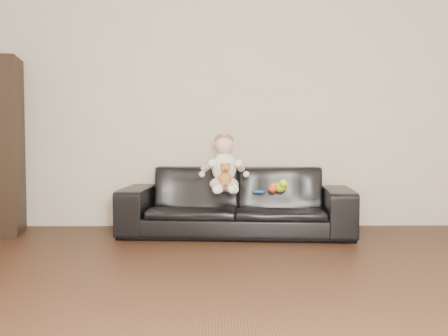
{
  "coord_description": "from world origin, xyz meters",
  "views": [
    {
      "loc": [
        -0.2,
        -2.98,
        0.93
      ],
      "look_at": [
        -0.13,
        2.15,
        0.63
      ],
      "focal_mm": 45.0,
      "sensor_mm": 36.0,
      "label": 1
    }
  ],
  "objects_px": {
    "teddy_bear": "(225,175)",
    "toy_green": "(280,187)",
    "baby": "(224,166)",
    "toy_rattle": "(273,189)",
    "toy_blue_disc": "(259,191)",
    "sofa": "(236,201)"
  },
  "relations": [
    {
      "from": "sofa",
      "to": "toy_blue_disc",
      "type": "xyz_separation_m",
      "value": [
        0.2,
        -0.12,
        0.11
      ]
    },
    {
      "from": "teddy_bear",
      "to": "baby",
      "type": "bearing_deg",
      "value": 71.5
    },
    {
      "from": "baby",
      "to": "toy_blue_disc",
      "type": "distance_m",
      "value": 0.39
    },
    {
      "from": "teddy_bear",
      "to": "toy_green",
      "type": "xyz_separation_m",
      "value": [
        0.5,
        0.13,
        -0.12
      ]
    },
    {
      "from": "sofa",
      "to": "toy_rattle",
      "type": "distance_m",
      "value": 0.4
    },
    {
      "from": "baby",
      "to": "teddy_bear",
      "type": "relative_size",
      "value": 2.61
    },
    {
      "from": "teddy_bear",
      "to": "toy_rattle",
      "type": "bearing_deg",
      "value": -11.07
    },
    {
      "from": "toy_blue_disc",
      "to": "baby",
      "type": "bearing_deg",
      "value": 178.79
    },
    {
      "from": "toy_rattle",
      "to": "toy_blue_disc",
      "type": "distance_m",
      "value": 0.14
    },
    {
      "from": "baby",
      "to": "toy_rattle",
      "type": "relative_size",
      "value": 7.03
    },
    {
      "from": "baby",
      "to": "toy_rattle",
      "type": "height_order",
      "value": "baby"
    },
    {
      "from": "toy_blue_disc",
      "to": "toy_rattle",
      "type": "bearing_deg",
      "value": -30.94
    },
    {
      "from": "toy_green",
      "to": "toy_blue_disc",
      "type": "height_order",
      "value": "toy_green"
    },
    {
      "from": "toy_green",
      "to": "toy_blue_disc",
      "type": "bearing_deg",
      "value": 172.72
    },
    {
      "from": "sofa",
      "to": "teddy_bear",
      "type": "bearing_deg",
      "value": -106.51
    },
    {
      "from": "baby",
      "to": "toy_rattle",
      "type": "bearing_deg",
      "value": -18.1
    },
    {
      "from": "toy_rattle",
      "to": "baby",
      "type": "bearing_deg",
      "value": 169.95
    },
    {
      "from": "teddy_bear",
      "to": "toy_blue_disc",
      "type": "height_order",
      "value": "teddy_bear"
    },
    {
      "from": "teddy_bear",
      "to": "sofa",
      "type": "bearing_deg",
      "value": 46.71
    },
    {
      "from": "sofa",
      "to": "teddy_bear",
      "type": "xyz_separation_m",
      "value": [
        -0.11,
        -0.28,
        0.27
      ]
    },
    {
      "from": "teddy_bear",
      "to": "toy_green",
      "type": "height_order",
      "value": "teddy_bear"
    },
    {
      "from": "baby",
      "to": "toy_blue_disc",
      "type": "height_order",
      "value": "baby"
    }
  ]
}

